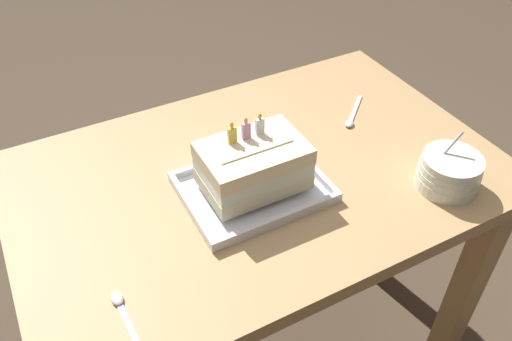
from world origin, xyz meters
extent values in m
cube|color=tan|center=(0.00, 0.00, 0.71)|extent=(1.04, 0.68, 0.04)
cube|color=tan|center=(0.46, -0.28, 0.34)|extent=(0.06, 0.06, 0.69)
cube|color=tan|center=(-0.46, 0.28, 0.34)|extent=(0.06, 0.06, 0.69)
cube|color=tan|center=(0.46, 0.28, 0.34)|extent=(0.06, 0.06, 0.69)
cube|color=silver|center=(-0.04, -0.05, 0.73)|extent=(0.29, 0.22, 0.01)
cube|color=silver|center=(-0.04, -0.16, 0.74)|extent=(0.29, 0.01, 0.02)
cube|color=silver|center=(-0.04, 0.06, 0.74)|extent=(0.29, 0.01, 0.02)
cube|color=silver|center=(-0.18, -0.05, 0.74)|extent=(0.01, 0.20, 0.02)
cube|color=silver|center=(0.10, -0.05, 0.74)|extent=(0.01, 0.20, 0.02)
cube|color=beige|center=(-0.04, -0.05, 0.76)|extent=(0.20, 0.14, 0.03)
cube|color=silver|center=(-0.04, -0.05, 0.80)|extent=(0.20, 0.14, 0.03)
cube|color=beige|center=(-0.04, -0.05, 0.83)|extent=(0.20, 0.14, 0.03)
cube|color=beige|center=(-0.04, -0.06, 0.84)|extent=(0.15, 0.02, 0.00)
cube|color=#EFC64C|center=(-0.07, -0.02, 0.86)|extent=(0.02, 0.01, 0.04)
ellipsoid|color=yellow|center=(-0.07, -0.02, 0.88)|extent=(0.01, 0.01, 0.01)
cube|color=#E099C6|center=(-0.04, -0.02, 0.86)|extent=(0.02, 0.01, 0.04)
ellipsoid|color=yellow|center=(-0.04, -0.02, 0.88)|extent=(0.01, 0.01, 0.01)
cube|color=white|center=(-0.01, -0.02, 0.86)|extent=(0.02, 0.01, 0.04)
ellipsoid|color=yellow|center=(-0.01, -0.02, 0.88)|extent=(0.01, 0.01, 0.01)
cylinder|color=silver|center=(0.32, -0.22, 0.74)|extent=(0.13, 0.13, 0.03)
cylinder|color=silver|center=(0.32, -0.22, 0.75)|extent=(0.13, 0.13, 0.03)
cylinder|color=silver|center=(0.32, -0.22, 0.77)|extent=(0.12, 0.12, 0.03)
cylinder|color=silver|center=(0.32, -0.22, 0.78)|extent=(0.12, 0.12, 0.03)
cylinder|color=silver|center=(0.33, -0.20, 0.81)|extent=(0.05, 0.01, 0.07)
ellipsoid|color=silver|center=(0.27, 0.05, 0.73)|extent=(0.04, 0.03, 0.01)
cube|color=silver|center=(0.33, 0.10, 0.73)|extent=(0.10, 0.09, 0.00)
ellipsoid|color=silver|center=(-0.37, -0.18, 0.73)|extent=(0.02, 0.03, 0.01)
cube|color=silver|center=(-0.36, -0.24, 0.73)|extent=(0.01, 0.09, 0.00)
camera|label=1|loc=(-0.40, -0.75, 1.46)|focal=36.71mm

